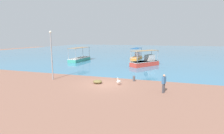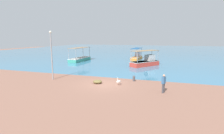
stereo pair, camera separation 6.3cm
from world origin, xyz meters
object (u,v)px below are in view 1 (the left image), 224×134
Objects in this scene: lamp_post at (51,53)px; fisherman_standing at (164,83)px; fishing_boat_outer at (80,59)px; pelican at (119,81)px; fishing_boat_center at (137,57)px; fishing_boat_near_right at (146,62)px; net_pile at (98,82)px; mooring_bollard at (134,78)px.

fisherman_standing is (12.53, -1.28, -2.26)m from lamp_post.
fishing_boat_outer is 23.99m from fisherman_standing.
pelican is 0.14× the size of lamp_post.
lamp_post reaches higher than pelican.
fishing_boat_near_right is (3.07, -8.65, 0.11)m from fishing_boat_center.
fishing_boat_outer is at bearing 135.93° from fisherman_standing.
pelican is 4.72m from fisherman_standing.
fishing_boat_near_right is 6.87× the size of pelican.
fishing_boat_near_right is at bearing -70.45° from fishing_boat_center.
pelican is at bearing 2.07° from net_pile.
lamp_post is 9.88m from mooring_bollard.
fisherman_standing is at bearing -44.07° from fishing_boat_outer.
mooring_bollard is at bearing -80.99° from fishing_boat_center.
pelican is at bearing -94.79° from fishing_boat_near_right.
mooring_bollard is (1.21, 2.09, -0.03)m from pelican.
mooring_bollard is at bearing 12.86° from lamp_post.
pelican is 8.50m from lamp_post.
lamp_post is at bearing -73.01° from fishing_boat_outer.
fishing_boat_outer is 1.14× the size of fishing_boat_near_right.
lamp_post reaches higher than fishing_boat_outer.
fishing_boat_outer is 3.70× the size of fisherman_standing.
lamp_post is (4.71, -15.41, 2.63)m from fishing_boat_outer.
lamp_post is at bearing -105.41° from fishing_boat_center.
lamp_post is (-6.07, -22.03, 2.57)m from fishing_boat_center.
fishing_boat_center is 22.99m from lamp_post.
fishing_boat_outer is at bearing 171.67° from fishing_boat_near_right.
mooring_bollard is at bearing -43.65° from fishing_boat_outer.
fishing_boat_outer is 6.26× the size of net_pile.
lamp_post is at bearing 179.37° from net_pile.
fishing_boat_outer is 9.51× the size of mooring_bollard.
fisherman_standing is (17.24, -16.69, 0.37)m from fishing_boat_outer.
fishing_boat_center reaches higher than fisherman_standing.
lamp_post reaches higher than fishing_boat_center.
fishing_boat_center is 8.31× the size of mooring_bollard.
net_pile is (-3.54, -2.17, -0.16)m from mooring_bollard.
fishing_boat_outer is at bearing 136.35° from mooring_bollard.
fishing_boat_near_right reaches higher than pelican.
fishing_boat_outer is 14.00m from fishing_boat_near_right.
lamp_post reaches higher than mooring_bollard.
fishing_boat_near_right reaches higher than net_pile.
fishing_boat_near_right is 8.36× the size of mooring_bollard.
fishing_boat_outer reaches higher than mooring_bollard.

